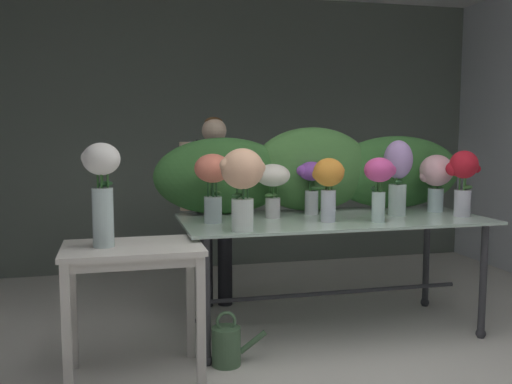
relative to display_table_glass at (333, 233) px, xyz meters
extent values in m
plane|color=silver|center=(-0.29, 0.37, -0.72)|extent=(8.10, 8.10, 0.00)
cube|color=slate|center=(-0.29, 2.21, 0.69)|extent=(5.51, 0.12, 2.82)
cube|color=silver|center=(0.00, 0.00, 0.10)|extent=(2.14, 0.95, 0.02)
cylinder|color=#38383D|center=(-0.97, -0.37, -0.31)|extent=(0.05, 0.05, 0.81)
sphere|color=#38383D|center=(-0.97, -0.37, -0.69)|extent=(0.07, 0.07, 0.07)
cylinder|color=#38383D|center=(0.97, -0.37, -0.31)|extent=(0.05, 0.05, 0.81)
sphere|color=#38383D|center=(0.97, -0.37, -0.69)|extent=(0.07, 0.07, 0.07)
cylinder|color=#38383D|center=(-0.97, 0.37, -0.31)|extent=(0.05, 0.05, 0.81)
sphere|color=#38383D|center=(-0.97, 0.37, -0.69)|extent=(0.07, 0.07, 0.07)
cylinder|color=#38383D|center=(0.97, 0.37, -0.31)|extent=(0.05, 0.05, 0.81)
sphere|color=#38383D|center=(0.97, 0.37, -0.69)|extent=(0.07, 0.07, 0.07)
cylinder|color=#38383D|center=(0.00, 0.00, -0.43)|extent=(1.94, 0.03, 0.03)
cube|color=silver|center=(-1.41, -0.45, 0.06)|extent=(0.80, 0.54, 0.03)
cube|color=silver|center=(-1.41, -0.45, 0.01)|extent=(0.74, 0.48, 0.06)
cube|color=silver|center=(-1.77, -0.68, -0.34)|extent=(0.05, 0.05, 0.76)
cube|color=silver|center=(-1.05, -0.68, -0.34)|extent=(0.05, 0.05, 0.76)
cube|color=silver|center=(-1.77, -0.22, -0.34)|extent=(0.05, 0.05, 0.76)
cube|color=silver|center=(-1.05, -0.22, -0.34)|extent=(0.05, 0.05, 0.76)
cylinder|color=#232328|center=(-0.79, 0.81, -0.32)|extent=(0.12, 0.12, 0.81)
cylinder|color=#232328|center=(-0.63, 0.81, -0.32)|extent=(0.12, 0.12, 0.81)
cube|color=#999EA8|center=(-0.71, 0.81, 0.36)|extent=(0.39, 0.22, 0.55)
cube|color=black|center=(-0.71, 0.70, 0.32)|extent=(0.33, 0.02, 0.67)
cylinder|color=beige|center=(-0.95, 0.81, 0.36)|extent=(0.09, 0.09, 0.55)
cylinder|color=beige|center=(-0.47, 0.81, 0.36)|extent=(0.09, 0.09, 0.55)
sphere|color=beige|center=(-0.71, 0.81, 0.73)|extent=(0.20, 0.20, 0.20)
ellipsoid|color=brown|center=(-0.71, 0.83, 0.79)|extent=(0.15, 0.15, 0.09)
ellipsoid|color=#387033|center=(-0.73, 0.35, 0.40)|extent=(1.02, 0.30, 0.56)
ellipsoid|color=#477F3D|center=(-0.04, 0.35, 0.43)|extent=(0.95, 0.31, 0.64)
ellipsoid|color=#387033|center=(0.67, 0.35, 0.40)|extent=(1.11, 0.27, 0.57)
cylinder|color=silver|center=(0.92, -0.17, 0.21)|extent=(0.12, 0.12, 0.19)
cylinder|color=#9EBCB2|center=(0.92, -0.17, 0.16)|extent=(0.11, 0.11, 0.08)
cylinder|color=#387033|center=(0.95, -0.16, 0.28)|extent=(0.01, 0.01, 0.30)
cylinder|color=#387033|center=(0.91, -0.15, 0.28)|extent=(0.01, 0.01, 0.30)
cylinder|color=#387033|center=(0.91, -0.19, 0.28)|extent=(0.01, 0.01, 0.30)
ellipsoid|color=red|center=(0.92, -0.17, 0.49)|extent=(0.20, 0.20, 0.20)
sphere|color=red|center=(0.86, -0.14, 0.46)|extent=(0.10, 0.10, 0.10)
sphere|color=red|center=(1.01, -0.19, 0.46)|extent=(0.06, 0.06, 0.06)
ellipsoid|color=#477F3D|center=(0.95, -0.18, 0.33)|extent=(0.11, 0.08, 0.03)
cylinder|color=silver|center=(-0.42, 0.09, 0.19)|extent=(0.11, 0.11, 0.14)
cylinder|color=#9EBCB2|center=(-0.42, 0.09, 0.15)|extent=(0.10, 0.10, 0.06)
cylinder|color=#2D6028|center=(-0.39, 0.09, 0.25)|extent=(0.01, 0.01, 0.25)
cylinder|color=#2D6028|center=(-0.43, 0.10, 0.25)|extent=(0.01, 0.01, 0.25)
cylinder|color=#2D6028|center=(-0.43, 0.07, 0.25)|extent=(0.01, 0.01, 0.25)
ellipsoid|color=white|center=(-0.42, 0.09, 0.42)|extent=(0.24, 0.24, 0.16)
sphere|color=white|center=(-0.49, 0.07, 0.43)|extent=(0.09, 0.09, 0.09)
ellipsoid|color=#477F3D|center=(-0.44, 0.09, 0.28)|extent=(0.11, 0.07, 0.03)
cylinder|color=silver|center=(-0.87, -0.02, 0.20)|extent=(0.12, 0.12, 0.18)
cylinder|color=#9EBCB2|center=(-0.87, -0.02, 0.15)|extent=(0.11, 0.11, 0.07)
cylinder|color=#28562D|center=(-0.84, -0.02, 0.27)|extent=(0.01, 0.01, 0.30)
cylinder|color=#28562D|center=(-0.87, 0.01, 0.27)|extent=(0.01, 0.01, 0.30)
cylinder|color=#28562D|center=(-0.90, -0.02, 0.27)|extent=(0.01, 0.01, 0.30)
cylinder|color=#28562D|center=(-0.87, -0.04, 0.27)|extent=(0.01, 0.01, 0.30)
ellipsoid|color=#EF7A60|center=(-0.87, -0.02, 0.48)|extent=(0.24, 0.24, 0.19)
sphere|color=#EF7A60|center=(-0.79, -0.01, 0.45)|extent=(0.09, 0.09, 0.09)
ellipsoid|color=#387033|center=(-0.83, 0.02, 0.31)|extent=(0.08, 0.11, 0.03)
cylinder|color=silver|center=(-0.74, -0.37, 0.22)|extent=(0.14, 0.14, 0.20)
cylinder|color=#9EBCB2|center=(-0.74, -0.37, 0.16)|extent=(0.13, 0.13, 0.08)
cylinder|color=#28562D|center=(-0.71, -0.36, 0.27)|extent=(0.01, 0.01, 0.30)
cylinder|color=#28562D|center=(-0.74, -0.35, 0.27)|extent=(0.01, 0.01, 0.30)
cylinder|color=#28562D|center=(-0.77, -0.36, 0.27)|extent=(0.01, 0.01, 0.30)
cylinder|color=#28562D|center=(-0.74, -0.40, 0.27)|extent=(0.01, 0.01, 0.30)
ellipsoid|color=#F4B78E|center=(-0.74, -0.37, 0.50)|extent=(0.26, 0.26, 0.25)
sphere|color=#F4B78E|center=(-0.84, -0.38, 0.52)|extent=(0.09, 0.09, 0.09)
sphere|color=#F4B78E|center=(-0.65, -0.39, 0.51)|extent=(0.09, 0.09, 0.09)
ellipsoid|color=#28562D|center=(-0.78, -0.37, 0.34)|extent=(0.10, 0.10, 0.03)
cylinder|color=silver|center=(0.22, -0.26, 0.22)|extent=(0.09, 0.09, 0.21)
cylinder|color=#9EBCB2|center=(0.22, -0.26, 0.16)|extent=(0.08, 0.08, 0.09)
cylinder|color=#387033|center=(0.24, -0.26, 0.27)|extent=(0.01, 0.01, 0.29)
cylinder|color=#387033|center=(0.22, -0.24, 0.27)|extent=(0.01, 0.01, 0.29)
cylinder|color=#387033|center=(0.20, -0.26, 0.27)|extent=(0.01, 0.01, 0.29)
cylinder|color=#387033|center=(0.22, -0.27, 0.27)|extent=(0.01, 0.01, 0.29)
ellipsoid|color=#E54C9E|center=(0.22, -0.26, 0.47)|extent=(0.20, 0.20, 0.17)
sphere|color=#E54C9E|center=(0.15, -0.23, 0.47)|extent=(0.06, 0.06, 0.06)
sphere|color=#E54C9E|center=(0.29, -0.28, 0.47)|extent=(0.08, 0.08, 0.08)
ellipsoid|color=#28562D|center=(0.20, -0.23, 0.34)|extent=(0.09, 0.10, 0.03)
cylinder|color=silver|center=(-0.10, -0.16, 0.22)|extent=(0.10, 0.10, 0.22)
cylinder|color=#9EBCB2|center=(-0.10, -0.16, 0.16)|extent=(0.09, 0.09, 0.09)
cylinder|color=#2D6028|center=(-0.08, -0.17, 0.26)|extent=(0.01, 0.01, 0.27)
cylinder|color=#2D6028|center=(-0.11, -0.14, 0.26)|extent=(0.01, 0.01, 0.27)
cylinder|color=#2D6028|center=(-0.11, -0.18, 0.26)|extent=(0.01, 0.01, 0.27)
ellipsoid|color=orange|center=(-0.10, -0.16, 0.45)|extent=(0.21, 0.21, 0.19)
sphere|color=orange|center=(-0.17, -0.14, 0.44)|extent=(0.08, 0.08, 0.08)
sphere|color=orange|center=(-0.02, -0.16, 0.46)|extent=(0.07, 0.07, 0.07)
cylinder|color=silver|center=(0.49, 0.00, 0.23)|extent=(0.13, 0.13, 0.23)
cylinder|color=#9EBCB2|center=(0.49, 0.00, 0.16)|extent=(0.12, 0.12, 0.10)
cylinder|color=#477F3D|center=(0.52, 0.00, 0.28)|extent=(0.01, 0.01, 0.31)
cylinder|color=#477F3D|center=(0.48, 0.03, 0.28)|extent=(0.01, 0.01, 0.31)
cylinder|color=#477F3D|center=(0.47, -0.02, 0.28)|extent=(0.01, 0.01, 0.31)
ellipsoid|color=#B28ED1|center=(0.49, 0.00, 0.52)|extent=(0.21, 0.21, 0.28)
sphere|color=#B28ED1|center=(0.42, -0.01, 0.50)|extent=(0.07, 0.07, 0.07)
sphere|color=#B28ED1|center=(0.58, 0.02, 0.56)|extent=(0.08, 0.08, 0.08)
ellipsoid|color=#28562D|center=(0.48, -0.04, 0.36)|extent=(0.10, 0.10, 0.03)
cylinder|color=silver|center=(-0.10, 0.17, 0.20)|extent=(0.10, 0.10, 0.18)
cylinder|color=#9EBCB2|center=(-0.10, 0.17, 0.15)|extent=(0.09, 0.09, 0.07)
cylinder|color=#2D6028|center=(-0.08, 0.17, 0.26)|extent=(0.01, 0.01, 0.27)
cylinder|color=#2D6028|center=(-0.11, 0.18, 0.26)|extent=(0.01, 0.01, 0.27)
cylinder|color=#2D6028|center=(-0.12, 0.15, 0.26)|extent=(0.01, 0.01, 0.27)
ellipsoid|color=purple|center=(-0.10, 0.17, 0.43)|extent=(0.20, 0.20, 0.14)
sphere|color=purple|center=(-0.19, 0.15, 0.44)|extent=(0.08, 0.08, 0.08)
sphere|color=purple|center=(-0.03, 0.17, 0.42)|extent=(0.07, 0.07, 0.07)
ellipsoid|color=#387033|center=(-0.07, 0.16, 0.31)|extent=(0.11, 0.07, 0.03)
cylinder|color=silver|center=(0.86, 0.09, 0.20)|extent=(0.12, 0.12, 0.18)
cylinder|color=#9EBCB2|center=(0.86, 0.09, 0.15)|extent=(0.11, 0.11, 0.07)
cylinder|color=#477F3D|center=(0.88, 0.09, 0.24)|extent=(0.01, 0.01, 0.23)
cylinder|color=#477F3D|center=(0.84, 0.11, 0.24)|extent=(0.01, 0.01, 0.23)
cylinder|color=#477F3D|center=(0.84, 0.07, 0.24)|extent=(0.01, 0.01, 0.23)
ellipsoid|color=#EFB2BC|center=(0.86, 0.09, 0.43)|extent=(0.25, 0.25, 0.24)
sphere|color=#EFB2BC|center=(0.77, 0.09, 0.38)|extent=(0.09, 0.09, 0.09)
cylinder|color=silver|center=(-1.57, -0.45, 0.24)|extent=(0.12, 0.12, 0.34)
cylinder|color=#9EBCB2|center=(-1.57, -0.45, 0.15)|extent=(0.11, 0.11, 0.14)
cylinder|color=#2D6028|center=(-1.54, -0.45, 0.30)|extent=(0.01, 0.01, 0.44)
cylinder|color=#2D6028|center=(-1.57, -0.42, 0.30)|extent=(0.01, 0.01, 0.44)
cylinder|color=#2D6028|center=(-1.59, -0.45, 0.30)|extent=(0.01, 0.01, 0.44)
cylinder|color=#2D6028|center=(-1.57, -0.48, 0.30)|extent=(0.01, 0.01, 0.44)
ellipsoid|color=white|center=(-1.57, -0.45, 0.57)|extent=(0.21, 0.21, 0.18)
sphere|color=white|center=(-1.64, -0.46, 0.58)|extent=(0.09, 0.09, 0.09)
ellipsoid|color=#28562D|center=(-1.55, -0.42, 0.43)|extent=(0.10, 0.09, 0.03)
cylinder|color=#4C704C|center=(-0.86, -0.40, -0.60)|extent=(0.18, 0.18, 0.24)
cylinder|color=#4C704C|center=(-0.69, -0.40, -0.59)|extent=(0.18, 0.04, 0.14)
torus|color=#4C704C|center=(-0.86, -0.40, -0.44)|extent=(0.13, 0.02, 0.13)
camera|label=1|loc=(-1.50, -3.77, 0.74)|focal=40.17mm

